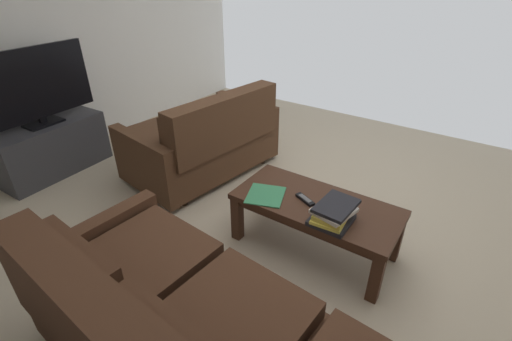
# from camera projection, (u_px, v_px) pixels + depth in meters

# --- Properties ---
(ground_plane) EXTENTS (5.70, 4.85, 0.01)m
(ground_plane) POSITION_uv_depth(u_px,v_px,m) (310.00, 222.00, 2.93)
(ground_plane) COLOR #B7A88E
(wall_right) EXTENTS (0.12, 4.85, 2.86)m
(wall_right) POSITION_uv_depth(u_px,v_px,m) (64.00, 8.00, 3.60)
(wall_right) COLOR white
(wall_right) RESTS_ON ground
(loveseat_near) EXTENTS (1.02, 1.48, 0.85)m
(loveseat_near) POSITION_uv_depth(u_px,v_px,m) (205.00, 139.00, 3.44)
(loveseat_near) COLOR black
(loveseat_near) RESTS_ON ground
(coffee_table) EXTENTS (1.13, 0.52, 0.41)m
(coffee_table) POSITION_uv_depth(u_px,v_px,m) (316.00, 210.00, 2.49)
(coffee_table) COLOR #3D2316
(coffee_table) RESTS_ON ground
(tv_stand) EXTENTS (0.45, 1.02, 0.51)m
(tv_stand) POSITION_uv_depth(u_px,v_px,m) (52.00, 148.00, 3.51)
(tv_stand) COLOR #38383D
(tv_stand) RESTS_ON ground
(flat_tv) EXTENTS (0.21, 1.09, 0.69)m
(flat_tv) POSITION_uv_depth(u_px,v_px,m) (32.00, 86.00, 3.20)
(flat_tv) COLOR black
(flat_tv) RESTS_ON tv_stand
(book_stack) EXTENTS (0.26, 0.31, 0.13)m
(book_stack) POSITION_uv_depth(u_px,v_px,m) (333.00, 214.00, 2.24)
(book_stack) COLOR black
(book_stack) RESTS_ON coffee_table
(tv_remote) EXTENTS (0.16, 0.10, 0.02)m
(tv_remote) POSITION_uv_depth(u_px,v_px,m) (305.00, 199.00, 2.47)
(tv_remote) COLOR black
(tv_remote) RESTS_ON coffee_table
(loose_magazine) EXTENTS (0.32, 0.33, 0.01)m
(loose_magazine) POSITION_uv_depth(u_px,v_px,m) (266.00, 195.00, 2.53)
(loose_magazine) COLOR #337F51
(loose_magazine) RESTS_ON coffee_table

